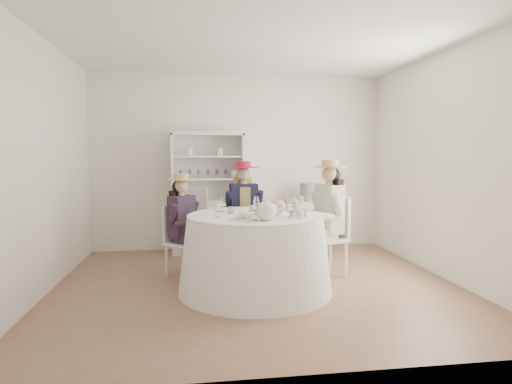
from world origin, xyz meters
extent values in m
plane|color=brown|center=(0.00, 0.00, 0.00)|extent=(4.50, 4.50, 0.00)
plane|color=white|center=(0.00, 0.00, 2.70)|extent=(4.50, 4.50, 0.00)
plane|color=white|center=(0.00, 2.00, 1.35)|extent=(4.50, 0.00, 4.50)
plane|color=white|center=(0.00, -2.00, 1.35)|extent=(4.50, 0.00, 4.50)
plane|color=white|center=(-2.25, 0.00, 1.35)|extent=(0.00, 4.50, 4.50)
plane|color=white|center=(2.25, 0.00, 1.35)|extent=(0.00, 4.50, 4.50)
cone|color=white|center=(-0.05, -0.18, 0.41)|extent=(1.65, 1.65, 0.81)
cylinder|color=white|center=(-0.05, -0.18, 0.82)|extent=(1.45, 1.45, 0.02)
cube|color=silver|center=(-0.49, 1.74, 0.40)|extent=(1.12, 0.56, 0.80)
cube|color=silver|center=(-0.49, 1.92, 1.29)|extent=(1.06, 0.20, 0.98)
cube|color=silver|center=(-0.49, 1.74, 1.78)|extent=(1.12, 0.56, 0.05)
cube|color=silver|center=(-1.01, 1.74, 1.29)|extent=(0.10, 0.40, 0.98)
cube|color=silver|center=(0.03, 1.74, 1.29)|extent=(0.10, 0.40, 0.98)
cube|color=silver|center=(-0.49, 1.74, 1.11)|extent=(1.04, 0.51, 0.03)
cube|color=silver|center=(-0.49, 1.74, 1.44)|extent=(1.04, 0.51, 0.03)
sphere|color=white|center=(-0.09, 1.74, 1.18)|extent=(0.12, 0.12, 0.12)
cube|color=silver|center=(1.04, 1.65, 0.38)|extent=(0.51, 0.51, 0.76)
cylinder|color=black|center=(1.04, 1.65, 0.90)|extent=(0.34, 0.34, 0.28)
cube|color=silver|center=(-0.83, 0.53, 0.40)|extent=(0.50, 0.50, 0.04)
cylinder|color=silver|center=(-0.82, 0.33, 0.19)|extent=(0.03, 0.03, 0.39)
cylinder|color=silver|center=(-0.64, 0.54, 0.19)|extent=(0.03, 0.03, 0.39)
cylinder|color=silver|center=(-1.03, 0.51, 0.19)|extent=(0.03, 0.03, 0.39)
cylinder|color=silver|center=(-0.85, 0.72, 0.19)|extent=(0.03, 0.03, 0.39)
cube|color=silver|center=(-0.96, 0.63, 0.63)|extent=(0.24, 0.27, 0.44)
cube|color=black|center=(-0.85, 0.54, 0.72)|extent=(0.34, 0.36, 0.51)
cube|color=black|center=(-0.80, 0.40, 0.47)|extent=(0.30, 0.28, 0.11)
cylinder|color=black|center=(-0.71, 0.32, 0.20)|extent=(0.09, 0.09, 0.41)
cylinder|color=black|center=(-0.94, 0.38, 0.78)|extent=(0.17, 0.16, 0.24)
cube|color=black|center=(-0.70, 0.52, 0.47)|extent=(0.30, 0.28, 0.11)
cylinder|color=black|center=(-0.61, 0.44, 0.20)|extent=(0.09, 0.09, 0.41)
cylinder|color=black|center=(-0.70, 0.65, 0.78)|extent=(0.17, 0.16, 0.24)
cylinder|color=#D8A889|center=(-0.85, 0.54, 1.00)|extent=(0.08, 0.08, 0.07)
sphere|color=#D8A889|center=(-0.85, 0.54, 1.09)|extent=(0.17, 0.17, 0.17)
sphere|color=black|center=(-0.88, 0.56, 1.08)|extent=(0.17, 0.17, 0.17)
cube|color=black|center=(-0.90, 0.58, 0.87)|extent=(0.19, 0.21, 0.34)
cylinder|color=tan|center=(-0.85, 0.54, 1.17)|extent=(0.35, 0.35, 0.01)
cylinder|color=tan|center=(-0.85, 0.54, 1.21)|extent=(0.18, 0.18, 0.07)
cube|color=silver|center=(-0.05, 0.88, 0.44)|extent=(0.43, 0.43, 0.04)
cylinder|color=silver|center=(-0.19, 0.71, 0.22)|extent=(0.04, 0.04, 0.43)
cylinder|color=silver|center=(0.12, 0.74, 0.22)|extent=(0.04, 0.04, 0.43)
cylinder|color=silver|center=(-0.22, 1.02, 0.22)|extent=(0.04, 0.04, 0.43)
cylinder|color=silver|center=(0.09, 1.05, 0.22)|extent=(0.04, 0.04, 0.43)
cube|color=silver|center=(-0.07, 1.05, 0.71)|extent=(0.37, 0.06, 0.49)
cube|color=#191932|center=(-0.05, 0.90, 0.81)|extent=(0.37, 0.23, 0.57)
cube|color=tan|center=(-0.05, 0.90, 0.81)|extent=(0.16, 0.23, 0.49)
cube|color=#191932|center=(-0.13, 0.75, 0.52)|extent=(0.16, 0.34, 0.12)
cylinder|color=#191932|center=(-0.12, 0.62, 0.23)|extent=(0.10, 0.10, 0.45)
cylinder|color=#191932|center=(-0.25, 0.84, 0.87)|extent=(0.10, 0.18, 0.27)
cube|color=#191932|center=(0.05, 0.77, 0.52)|extent=(0.16, 0.34, 0.12)
cylinder|color=#191932|center=(0.06, 0.63, 0.23)|extent=(0.10, 0.10, 0.45)
cylinder|color=#191932|center=(0.15, 0.88, 0.87)|extent=(0.10, 0.18, 0.27)
cylinder|color=#D8A889|center=(-0.05, 0.90, 1.11)|extent=(0.09, 0.09, 0.08)
sphere|color=#D8A889|center=(-0.05, 0.90, 1.22)|extent=(0.19, 0.19, 0.19)
sphere|color=tan|center=(-0.06, 0.94, 1.20)|extent=(0.19, 0.19, 0.19)
cube|color=tan|center=(-0.06, 0.98, 0.97)|extent=(0.24, 0.10, 0.37)
cylinder|color=#B41B3E|center=(-0.05, 0.90, 1.31)|extent=(0.39, 0.39, 0.01)
cylinder|color=#B41B3E|center=(-0.05, 0.90, 1.35)|extent=(0.20, 0.20, 0.08)
cube|color=silver|center=(0.90, 0.28, 0.45)|extent=(0.50, 0.50, 0.04)
cylinder|color=silver|center=(0.70, 0.38, 0.22)|extent=(0.04, 0.04, 0.44)
cylinder|color=silver|center=(0.80, 0.08, 0.22)|extent=(0.04, 0.04, 0.44)
cylinder|color=silver|center=(1.00, 0.48, 0.22)|extent=(0.04, 0.04, 0.44)
cylinder|color=silver|center=(1.10, 0.18, 0.22)|extent=(0.04, 0.04, 0.44)
cube|color=silver|center=(1.07, 0.34, 0.72)|extent=(0.15, 0.37, 0.50)
cube|color=beige|center=(0.92, 0.29, 0.82)|extent=(0.30, 0.40, 0.58)
cube|color=beige|center=(0.76, 0.33, 0.53)|extent=(0.36, 0.23, 0.12)
cylinder|color=beige|center=(0.63, 0.28, 0.23)|extent=(0.10, 0.10, 0.46)
cylinder|color=beige|center=(0.82, 0.47, 0.89)|extent=(0.19, 0.14, 0.27)
cube|color=beige|center=(0.82, 0.16, 0.53)|extent=(0.36, 0.23, 0.12)
cylinder|color=beige|center=(0.68, 0.11, 0.23)|extent=(0.10, 0.10, 0.46)
cylinder|color=beige|center=(0.95, 0.08, 0.89)|extent=(0.19, 0.14, 0.27)
cylinder|color=#D8A889|center=(0.92, 0.29, 1.13)|extent=(0.09, 0.09, 0.08)
sphere|color=#D8A889|center=(0.92, 0.29, 1.24)|extent=(0.19, 0.19, 0.19)
sphere|color=black|center=(0.96, 0.30, 1.22)|extent=(0.19, 0.19, 0.19)
cube|color=black|center=(1.00, 0.31, 0.99)|extent=(0.15, 0.25, 0.38)
cylinder|color=tan|center=(0.92, 0.29, 1.33)|extent=(0.40, 0.40, 0.01)
cylinder|color=tan|center=(0.92, 0.29, 1.37)|extent=(0.20, 0.20, 0.08)
cube|color=silver|center=(-0.64, 1.58, 0.47)|extent=(0.54, 0.54, 0.04)
cylinder|color=silver|center=(-0.42, 1.68, 0.23)|extent=(0.04, 0.04, 0.46)
cylinder|color=silver|center=(-0.74, 1.80, 0.23)|extent=(0.04, 0.04, 0.46)
cylinder|color=silver|center=(-0.54, 1.37, 0.23)|extent=(0.04, 0.04, 0.46)
cylinder|color=silver|center=(-0.85, 1.48, 0.23)|extent=(0.04, 0.04, 0.46)
cube|color=silver|center=(-0.70, 1.41, 0.75)|extent=(0.38, 0.17, 0.52)
imported|color=white|center=(-0.29, -0.07, 0.86)|extent=(0.09, 0.09, 0.07)
imported|color=white|center=(-0.05, 0.09, 0.86)|extent=(0.06, 0.06, 0.06)
imported|color=white|center=(0.16, -0.02, 0.87)|extent=(0.11, 0.11, 0.07)
imported|color=white|center=(0.17, -0.18, 0.86)|extent=(0.22, 0.22, 0.05)
sphere|color=pink|center=(0.22, -0.22, 0.93)|extent=(0.08, 0.08, 0.08)
sphere|color=white|center=(0.20, -0.18, 0.93)|extent=(0.08, 0.08, 0.08)
sphere|color=pink|center=(0.17, -0.16, 0.93)|extent=(0.08, 0.08, 0.08)
sphere|color=white|center=(0.13, -0.16, 0.93)|extent=(0.08, 0.08, 0.08)
sphere|color=pink|center=(0.10, -0.18, 0.93)|extent=(0.08, 0.08, 0.08)
sphere|color=white|center=(0.09, -0.22, 0.93)|extent=(0.08, 0.08, 0.08)
sphere|color=pink|center=(0.10, -0.26, 0.93)|extent=(0.08, 0.08, 0.08)
sphere|color=white|center=(0.13, -0.28, 0.93)|extent=(0.08, 0.08, 0.08)
sphere|color=pink|center=(0.17, -0.28, 0.93)|extent=(0.08, 0.08, 0.08)
sphere|color=white|center=(0.20, -0.26, 0.93)|extent=(0.08, 0.08, 0.08)
sphere|color=white|center=(0.00, -0.60, 0.92)|extent=(0.20, 0.20, 0.20)
cylinder|color=white|center=(0.12, -0.60, 0.93)|extent=(0.12, 0.03, 0.10)
cylinder|color=white|center=(0.00, -0.60, 1.02)|extent=(0.04, 0.04, 0.02)
cylinder|color=white|center=(-0.21, -0.50, 0.84)|extent=(0.27, 0.27, 0.01)
cube|color=beige|center=(-0.26, -0.52, 0.86)|extent=(0.06, 0.04, 0.03)
cube|color=beige|center=(-0.21, -0.50, 0.88)|extent=(0.07, 0.06, 0.03)
cube|color=beige|center=(-0.15, -0.48, 0.86)|extent=(0.08, 0.07, 0.03)
cube|color=beige|center=(-0.23, -0.46, 0.88)|extent=(0.07, 0.07, 0.03)
cube|color=beige|center=(-0.18, -0.55, 0.86)|extent=(0.07, 0.08, 0.03)
cylinder|color=white|center=(0.37, -0.43, 0.84)|extent=(0.22, 0.22, 0.01)
cylinder|color=white|center=(0.37, -0.43, 0.91)|extent=(0.02, 0.02, 0.15)
cylinder|color=white|center=(0.37, -0.43, 0.98)|extent=(0.17, 0.17, 0.01)
camera|label=1|loc=(-0.68, -4.67, 1.47)|focal=30.00mm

